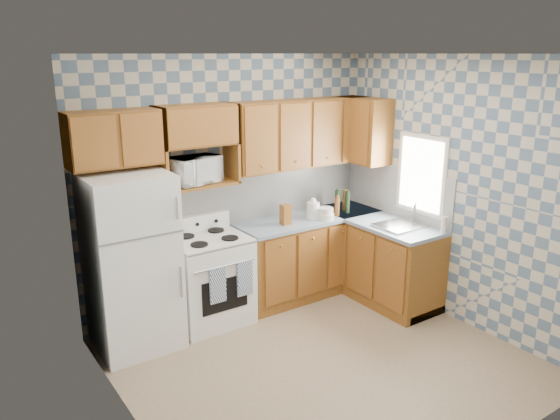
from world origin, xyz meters
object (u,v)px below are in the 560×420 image
object	(u,v)px
stove_body	(210,281)
microwave	(194,170)
refrigerator	(131,263)
electric_kettle	(313,210)

from	to	relation	value
stove_body	microwave	size ratio (longest dim) A/B	1.82
refrigerator	stove_body	size ratio (longest dim) A/B	1.87
refrigerator	stove_body	bearing A→B (deg)	1.78
refrigerator	stove_body	world-z (taller)	refrigerator
refrigerator	stove_body	distance (m)	0.89
refrigerator	microwave	world-z (taller)	microwave
refrigerator	microwave	distance (m)	1.09
refrigerator	electric_kettle	world-z (taller)	refrigerator
stove_body	microwave	xyz separation A→B (m)	(-0.03, 0.19, 1.14)
stove_body	microwave	distance (m)	1.15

